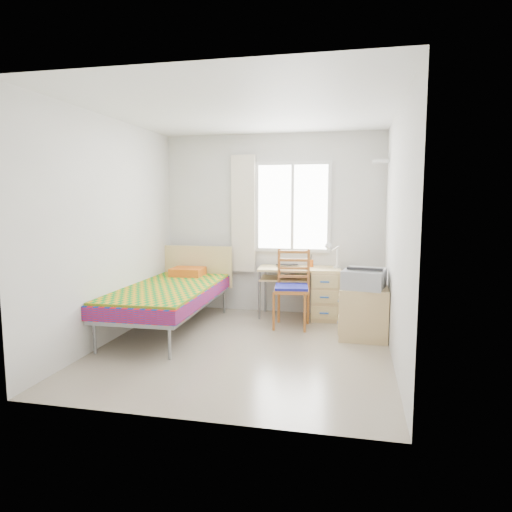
{
  "coord_description": "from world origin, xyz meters",
  "views": [
    {
      "loc": [
        1.18,
        -4.84,
        1.66
      ],
      "look_at": [
        0.01,
        0.55,
        0.97
      ],
      "focal_mm": 32.0,
      "sensor_mm": 36.0,
      "label": 1
    }
  ],
  "objects_px": {
    "bed": "(171,293)",
    "desk": "(320,291)",
    "chair": "(293,283)",
    "cabinet": "(363,313)",
    "printer": "(364,278)"
  },
  "relations": [
    {
      "from": "chair",
      "to": "cabinet",
      "type": "xyz_separation_m",
      "value": [
        0.9,
        -0.34,
        -0.26
      ]
    },
    {
      "from": "cabinet",
      "to": "chair",
      "type": "bearing_deg",
      "value": 160.27
    },
    {
      "from": "desk",
      "to": "chair",
      "type": "bearing_deg",
      "value": -129.32
    },
    {
      "from": "cabinet",
      "to": "bed",
      "type": "bearing_deg",
      "value": -176.71
    },
    {
      "from": "bed",
      "to": "desk",
      "type": "distance_m",
      "value": 2.06
    },
    {
      "from": "cabinet",
      "to": "desk",
      "type": "bearing_deg",
      "value": 125.75
    },
    {
      "from": "desk",
      "to": "cabinet",
      "type": "bearing_deg",
      "value": -59.85
    },
    {
      "from": "bed",
      "to": "chair",
      "type": "height_order",
      "value": "chair"
    },
    {
      "from": "bed",
      "to": "printer",
      "type": "bearing_deg",
      "value": 1.77
    },
    {
      "from": "desk",
      "to": "cabinet",
      "type": "distance_m",
      "value": 1.0
    },
    {
      "from": "bed",
      "to": "desk",
      "type": "relative_size",
      "value": 1.93
    },
    {
      "from": "desk",
      "to": "printer",
      "type": "height_order",
      "value": "printer"
    },
    {
      "from": "bed",
      "to": "chair",
      "type": "xyz_separation_m",
      "value": [
        1.51,
        0.44,
        0.1
      ]
    },
    {
      "from": "cabinet",
      "to": "printer",
      "type": "xyz_separation_m",
      "value": [
        0.0,
        0.02,
        0.42
      ]
    },
    {
      "from": "desk",
      "to": "chair",
      "type": "xyz_separation_m",
      "value": [
        -0.33,
        -0.48,
        0.18
      ]
    }
  ]
}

